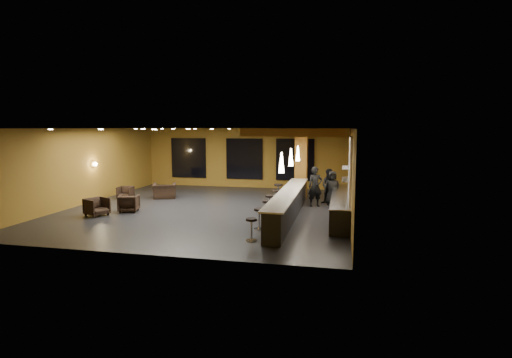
% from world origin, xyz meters
% --- Properties ---
extents(floor, '(12.00, 13.00, 0.10)m').
position_xyz_m(floor, '(0.00, 0.00, -0.05)').
color(floor, black).
rests_on(floor, ground).
extents(ceiling, '(12.00, 13.00, 0.10)m').
position_xyz_m(ceiling, '(0.00, 0.00, 3.55)').
color(ceiling, black).
extents(wall_back, '(12.00, 0.10, 3.50)m').
position_xyz_m(wall_back, '(0.00, 6.55, 1.75)').
color(wall_back, brown).
rests_on(wall_back, floor).
extents(wall_front, '(12.00, 0.10, 3.50)m').
position_xyz_m(wall_front, '(0.00, -6.55, 1.75)').
color(wall_front, brown).
rests_on(wall_front, floor).
extents(wall_left, '(0.10, 13.00, 3.50)m').
position_xyz_m(wall_left, '(-6.05, 0.00, 1.75)').
color(wall_left, brown).
rests_on(wall_left, floor).
extents(wall_right, '(0.10, 13.00, 3.50)m').
position_xyz_m(wall_right, '(6.05, 0.00, 1.75)').
color(wall_right, brown).
rests_on(wall_right, floor).
extents(wood_soffit, '(3.60, 8.00, 0.28)m').
position_xyz_m(wood_soffit, '(4.00, 1.00, 3.36)').
color(wood_soffit, '#9B672D').
rests_on(wood_soffit, ceiling).
extents(window_left, '(2.20, 0.06, 2.40)m').
position_xyz_m(window_left, '(-3.50, 6.44, 1.70)').
color(window_left, black).
rests_on(window_left, wall_back).
extents(window_center, '(2.20, 0.06, 2.40)m').
position_xyz_m(window_center, '(0.00, 6.44, 1.70)').
color(window_center, black).
rests_on(window_center, wall_back).
extents(window_right, '(2.20, 0.06, 2.40)m').
position_xyz_m(window_right, '(3.00, 6.44, 1.70)').
color(window_right, black).
rests_on(window_right, wall_back).
extents(tile_backsplash, '(0.06, 3.20, 2.40)m').
position_xyz_m(tile_backsplash, '(5.96, -1.00, 2.00)').
color(tile_backsplash, white).
rests_on(tile_backsplash, wall_right).
extents(bar_counter, '(0.60, 8.00, 1.00)m').
position_xyz_m(bar_counter, '(3.65, -1.00, 0.50)').
color(bar_counter, black).
rests_on(bar_counter, floor).
extents(bar_top, '(0.78, 8.10, 0.05)m').
position_xyz_m(bar_top, '(3.65, -1.00, 1.02)').
color(bar_top, beige).
rests_on(bar_top, bar_counter).
extents(prep_counter, '(0.70, 6.00, 0.86)m').
position_xyz_m(prep_counter, '(5.65, -0.50, 0.43)').
color(prep_counter, black).
rests_on(prep_counter, floor).
extents(prep_top, '(0.72, 6.00, 0.03)m').
position_xyz_m(prep_top, '(5.65, -0.50, 0.89)').
color(prep_top, silver).
rests_on(prep_top, prep_counter).
extents(wall_shelf_lower, '(0.30, 1.50, 0.03)m').
position_xyz_m(wall_shelf_lower, '(5.82, -1.20, 1.60)').
color(wall_shelf_lower, silver).
rests_on(wall_shelf_lower, wall_right).
extents(wall_shelf_upper, '(0.30, 1.50, 0.03)m').
position_xyz_m(wall_shelf_upper, '(5.82, -1.20, 2.05)').
color(wall_shelf_upper, silver).
rests_on(wall_shelf_upper, wall_right).
extents(column, '(0.60, 0.60, 3.50)m').
position_xyz_m(column, '(3.65, 3.60, 1.75)').
color(column, brown).
rests_on(column, floor).
extents(wall_sconce, '(0.22, 0.22, 0.22)m').
position_xyz_m(wall_sconce, '(-5.88, 0.50, 1.80)').
color(wall_sconce, '#FFE5B2').
rests_on(wall_sconce, wall_left).
extents(pendant_0, '(0.20, 0.20, 0.70)m').
position_xyz_m(pendant_0, '(3.65, -3.00, 2.35)').
color(pendant_0, white).
rests_on(pendant_0, wood_soffit).
extents(pendant_1, '(0.20, 0.20, 0.70)m').
position_xyz_m(pendant_1, '(3.65, -0.50, 2.35)').
color(pendant_1, white).
rests_on(pendant_1, wood_soffit).
extents(pendant_2, '(0.20, 0.20, 0.70)m').
position_xyz_m(pendant_2, '(3.65, 2.00, 2.35)').
color(pendant_2, white).
rests_on(pendant_2, wood_soffit).
extents(staff_a, '(0.77, 0.64, 1.80)m').
position_xyz_m(staff_a, '(4.51, 1.47, 0.90)').
color(staff_a, black).
rests_on(staff_a, floor).
extents(staff_b, '(0.91, 0.77, 1.64)m').
position_xyz_m(staff_b, '(5.13, 2.17, 0.82)').
color(staff_b, black).
rests_on(staff_b, floor).
extents(staff_c, '(0.85, 0.63, 1.58)m').
position_xyz_m(staff_c, '(5.25, 1.92, 0.79)').
color(staff_c, black).
rests_on(staff_c, floor).
extents(armchair_a, '(1.04, 1.03, 0.73)m').
position_xyz_m(armchair_a, '(-3.96, -2.32, 0.36)').
color(armchair_a, black).
rests_on(armchair_a, floor).
extents(armchair_b, '(0.94, 0.96, 0.71)m').
position_xyz_m(armchair_b, '(-3.10, -1.34, 0.36)').
color(armchair_b, black).
rests_on(armchair_b, floor).
extents(armchair_c, '(0.76, 0.78, 0.64)m').
position_xyz_m(armchair_c, '(-4.84, 1.36, 0.32)').
color(armchair_c, black).
rests_on(armchair_c, floor).
extents(armchair_d, '(1.41, 1.33, 0.73)m').
position_xyz_m(armchair_d, '(-3.04, 2.01, 0.37)').
color(armchair_d, black).
rests_on(armchair_d, floor).
extents(bar_stool_0, '(0.37, 0.37, 0.72)m').
position_xyz_m(bar_stool_0, '(2.95, -4.53, 0.46)').
color(bar_stool_0, silver).
rests_on(bar_stool_0, floor).
extents(bar_stool_1, '(0.37, 0.37, 0.74)m').
position_xyz_m(bar_stool_1, '(2.88, -3.05, 0.47)').
color(bar_stool_1, silver).
rests_on(bar_stool_1, floor).
extents(bar_stool_2, '(0.40, 0.40, 0.79)m').
position_xyz_m(bar_stool_2, '(2.93, -1.76, 0.51)').
color(bar_stool_2, silver).
rests_on(bar_stool_2, floor).
extents(bar_stool_3, '(0.37, 0.37, 0.74)m').
position_xyz_m(bar_stool_3, '(2.74, -0.31, 0.47)').
color(bar_stool_3, silver).
rests_on(bar_stool_3, floor).
extents(bar_stool_4, '(0.37, 0.37, 0.74)m').
position_xyz_m(bar_stool_4, '(2.77, 1.07, 0.47)').
color(bar_stool_4, silver).
rests_on(bar_stool_4, floor).
extents(bar_stool_5, '(0.43, 0.43, 0.84)m').
position_xyz_m(bar_stool_5, '(2.70, 2.32, 0.54)').
color(bar_stool_5, silver).
rests_on(bar_stool_5, floor).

